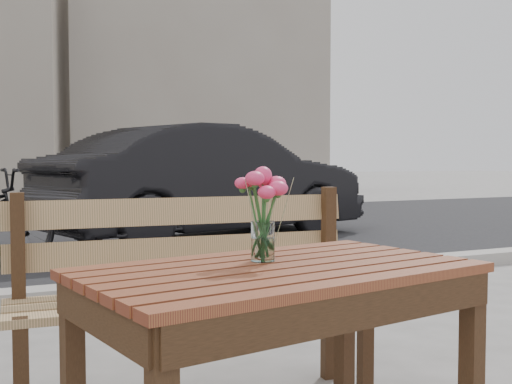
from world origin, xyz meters
TOP-DOWN VIEW (x-y plane):
  - street at (0.00, 5.06)m, footprint 30.00×8.12m
  - backdrop_buildings at (0.17, 14.40)m, footprint 15.50×4.00m
  - main_table at (-0.07, -0.01)m, footprint 1.26×0.86m
  - main_bench at (-0.05, 0.82)m, footprint 1.52×0.55m
  - main_vase at (-0.08, 0.08)m, footprint 0.16×0.16m
  - parked_car at (2.00, 5.98)m, footprint 4.63×2.66m

SIDE VIEW (x-z plane):
  - street at x=0.00m, z-range -0.03..0.09m
  - main_bench at x=-0.05m, z-range 0.10..1.02m
  - main_table at x=-0.07m, z-range 0.24..0.96m
  - parked_car at x=2.00m, z-range 0.00..1.44m
  - main_vase at x=-0.08m, z-range 0.75..1.05m
  - backdrop_buildings at x=0.17m, z-range -0.40..7.60m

